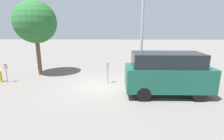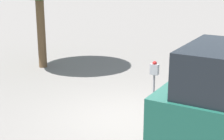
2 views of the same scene
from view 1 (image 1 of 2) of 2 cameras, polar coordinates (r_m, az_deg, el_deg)
The scene contains 7 objects.
ground_plane at distance 11.31m, azimuth -3.85°, elevation -5.10°, with size 80.00×80.00×0.00m, color slate.
parking_meter_near at distance 11.45m, azimuth -1.46°, elevation 0.62°, with size 0.20×0.11×1.41m.
parking_meter_far at distance 13.65m, azimuth -31.39°, elevation 0.38°, with size 0.20×0.11×1.30m.
lamp_post at distance 12.28m, azimuth 9.56°, elevation 6.69°, with size 0.44×0.44×6.24m.
parked_van at distance 9.87m, azimuth 17.64°, elevation -0.91°, with size 4.53×1.88×2.36m.
street_tree at distance 14.48m, azimuth -23.77°, elevation 14.05°, with size 3.11×3.11×5.56m.
fire_hydrant at distance 14.15m, azimuth -32.64°, elevation -1.67°, with size 0.19×0.19×0.82m.
Camera 1 is at (0.93, -10.64, 3.72)m, focal length 28.00 mm.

